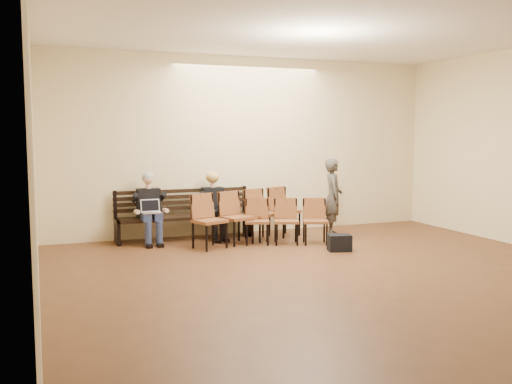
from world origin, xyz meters
TOP-DOWN VIEW (x-y plane):
  - ground at (0.00, 0.00)m, footprint 10.00×10.00m
  - room_walls at (0.00, 0.79)m, footprint 8.02×10.01m
  - bench at (-1.39, 4.65)m, footprint 2.60×0.90m
  - seated_man at (-2.08, 4.53)m, footprint 0.51×0.71m
  - seated_woman at (-0.86, 4.53)m, footprint 0.49×0.68m
  - laptop at (-2.09, 4.30)m, footprint 0.36×0.29m
  - water_bottle at (-0.71, 4.29)m, footprint 0.07×0.07m
  - bag at (0.79, 2.66)m, footprint 0.44×0.35m
  - passerby at (1.42, 4.05)m, footprint 0.61×0.74m
  - chair_row_front at (-0.35, 4.00)m, footprint 2.36×1.30m
  - chair_row_back at (0.19, 3.54)m, footprint 1.55×0.93m

SIDE VIEW (x-z plane):
  - ground at x=0.00m, z-range 0.00..0.00m
  - bag at x=0.79m, z-range 0.00..0.28m
  - bench at x=-1.39m, z-range 0.00..0.45m
  - chair_row_back at x=0.19m, z-range 0.00..0.83m
  - chair_row_front at x=-0.35m, z-range 0.00..0.95m
  - water_bottle at x=-0.71m, z-range 0.45..0.66m
  - seated_woman at x=-0.86m, z-range 0.00..1.14m
  - laptop at x=-2.09m, z-range 0.45..0.70m
  - seated_man at x=-2.08m, z-range 0.00..1.23m
  - passerby at x=1.42m, z-range 0.00..1.74m
  - room_walls at x=0.00m, z-range 0.78..4.29m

